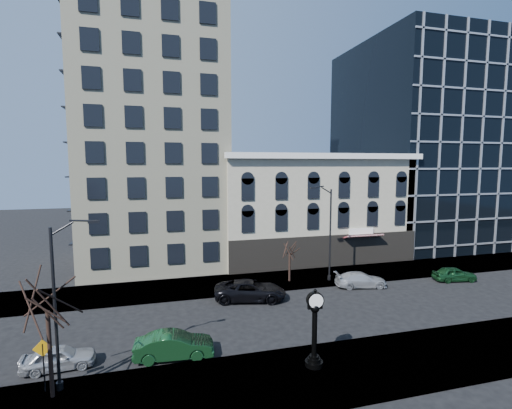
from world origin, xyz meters
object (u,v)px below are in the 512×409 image
object	(u,v)px
car_near_b	(174,345)
car_near_a	(59,357)
street_lamp_near	(67,260)
warning_sign	(43,356)
street_clock	(314,331)

from	to	relation	value
car_near_b	car_near_a	bearing A→B (deg)	90.41
car_near_b	street_lamp_near	bearing A→B (deg)	114.02
street_lamp_near	warning_sign	bearing A→B (deg)	175.67
street_clock	warning_sign	world-z (taller)	street_clock
warning_sign	car_near_b	world-z (taller)	warning_sign
warning_sign	street_lamp_near	bearing A→B (deg)	-2.12
street_clock	car_near_a	size ratio (longest dim) A/B	1.16
street_clock	warning_sign	bearing A→B (deg)	-179.71
street_lamp_near	car_near_a	world-z (taller)	street_lamp_near
street_lamp_near	car_near_b	distance (m)	7.98
warning_sign	car_near_b	distance (m)	6.71
street_lamp_near	car_near_a	bearing A→B (deg)	109.17
street_lamp_near	car_near_b	bearing A→B (deg)	10.57
car_near_b	warning_sign	bearing A→B (deg)	111.16
warning_sign	car_near_a	size ratio (longest dim) A/B	0.71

